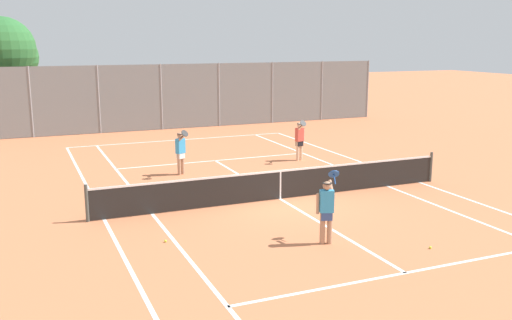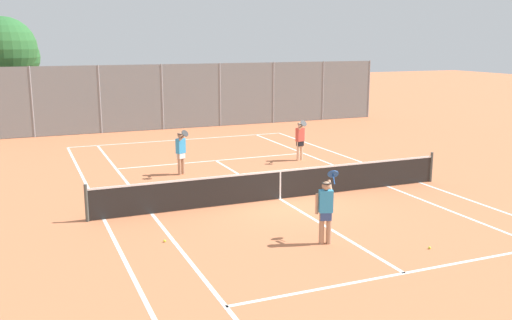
# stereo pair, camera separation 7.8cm
# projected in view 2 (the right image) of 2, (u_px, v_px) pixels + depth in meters

# --- Properties ---
(ground_plane) EXTENTS (120.00, 120.00, 0.00)m
(ground_plane) POSITION_uv_depth(u_px,v_px,m) (280.00, 199.00, 18.19)
(ground_plane) COLOR #C67047
(court_line_markings) EXTENTS (11.10, 23.90, 0.01)m
(court_line_markings) POSITION_uv_depth(u_px,v_px,m) (280.00, 199.00, 18.19)
(court_line_markings) COLOR white
(court_line_markings) RESTS_ON ground
(tennis_net) EXTENTS (12.00, 0.10, 1.07)m
(tennis_net) POSITION_uv_depth(u_px,v_px,m) (280.00, 184.00, 18.09)
(tennis_net) COLOR #474C47
(tennis_net) RESTS_ON ground
(player_near_side) EXTENTS (0.83, 0.69, 1.77)m
(player_near_side) POSITION_uv_depth(u_px,v_px,m) (326.00, 208.00, 14.05)
(player_near_side) COLOR tan
(player_near_side) RESTS_ON ground
(player_far_left) EXTENTS (0.43, 0.90, 1.77)m
(player_far_left) POSITION_uv_depth(u_px,v_px,m) (181.00, 150.00, 21.32)
(player_far_left) COLOR tan
(player_far_left) RESTS_ON ground
(player_far_right) EXTENTS (0.55, 0.83, 1.77)m
(player_far_right) POSITION_uv_depth(u_px,v_px,m) (300.00, 139.00, 23.83)
(player_far_right) COLOR beige
(player_far_right) RESTS_ON ground
(loose_tennis_ball_0) EXTENTS (0.07, 0.07, 0.07)m
(loose_tennis_ball_0) POSITION_uv_depth(u_px,v_px,m) (165.00, 241.00, 14.32)
(loose_tennis_ball_0) COLOR #D1DB33
(loose_tennis_ball_0) RESTS_ON ground
(loose_tennis_ball_1) EXTENTS (0.07, 0.07, 0.07)m
(loose_tennis_ball_1) POSITION_uv_depth(u_px,v_px,m) (430.00, 248.00, 13.85)
(loose_tennis_ball_1) COLOR #D1DB33
(loose_tennis_ball_1) RESTS_ON ground
(back_fence) EXTENTS (27.40, 0.08, 3.67)m
(back_fence) POSITION_uv_depth(u_px,v_px,m) (162.00, 97.00, 31.92)
(back_fence) COLOR gray
(back_fence) RESTS_ON ground
(tree_behind_left) EXTENTS (3.61, 3.50, 6.24)m
(tree_behind_left) POSITION_uv_depth(u_px,v_px,m) (7.00, 52.00, 31.15)
(tree_behind_left) COLOR brown
(tree_behind_left) RESTS_ON ground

